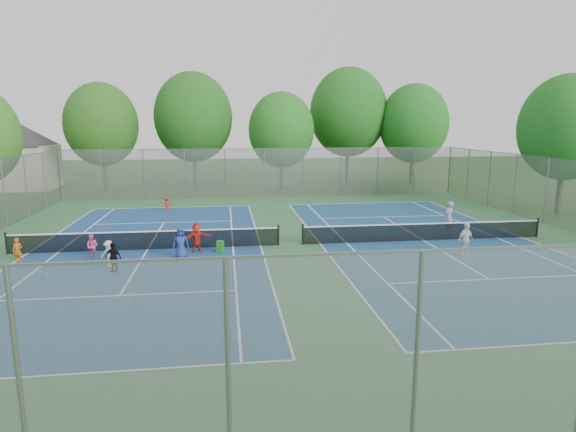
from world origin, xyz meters
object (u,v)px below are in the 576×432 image
object	(u,v)px
net_right	(424,232)
ball_hopper	(220,247)
instructor	(449,218)
ball_crate	(114,256)
net_left	(147,241)

from	to	relation	value
net_right	ball_hopper	bearing A→B (deg)	-174.62
net_right	instructor	bearing A→B (deg)	33.59
ball_crate	ball_hopper	world-z (taller)	ball_hopper
net_right	instructor	xyz separation A→B (m)	(1.97, 1.31, 0.47)
net_left	net_right	size ratio (longest dim) A/B	1.00
net_left	ball_crate	bearing A→B (deg)	-129.61
net_right	ball_crate	bearing A→B (deg)	-174.44
instructor	net_left	bearing A→B (deg)	-30.42
ball_hopper	net_right	bearing A→B (deg)	5.38
net_left	ball_hopper	world-z (taller)	net_left
net_left	ball_crate	size ratio (longest dim) A/B	34.04
net_left	net_right	world-z (taller)	same
ball_hopper	net_left	bearing A→B (deg)	164.26
net_left	instructor	size ratio (longest dim) A/B	6.99
net_left	ball_hopper	distance (m)	3.65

